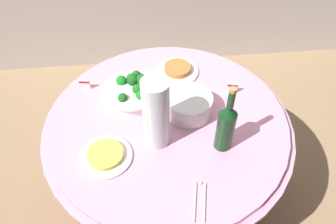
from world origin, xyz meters
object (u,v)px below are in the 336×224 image
food_plate_fried_egg (106,156)px  label_placard_front (85,84)px  serving_tongs (200,200)px  wine_bottle (226,126)px  food_plate_peanuts (177,70)px  label_placard_mid (232,87)px  plate_stack (189,105)px  broccoli_bowl (133,91)px  decorative_fruit_vase (156,117)px

food_plate_fried_egg → label_placard_front: (-0.11, 0.43, 0.02)m
serving_tongs → food_plate_fried_egg: 0.43m
wine_bottle → label_placard_front: wine_bottle is taller
food_plate_peanuts → label_placard_mid: bearing=-34.7°
plate_stack → wine_bottle: size_ratio=0.62×
wine_bottle → label_placard_mid: bearing=70.0°
broccoli_bowl → label_placard_mid: (0.49, -0.01, -0.01)m
food_plate_fried_egg → label_placard_mid: (0.61, 0.33, 0.02)m
wine_bottle → plate_stack: bearing=119.9°
plate_stack → label_placard_mid: plate_stack is taller
serving_tongs → label_placard_front: label_placard_front is taller
plate_stack → food_plate_peanuts: bearing=93.9°
wine_bottle → serving_tongs: 0.31m
broccoli_bowl → plate_stack: broccoli_bowl is taller
decorative_fruit_vase → food_plate_peanuts: decorative_fruit_vase is taller
serving_tongs → plate_stack: bearing=87.3°
broccoli_bowl → serving_tongs: broccoli_bowl is taller
food_plate_fried_egg → label_placard_front: label_placard_front is taller
label_placard_front → label_placard_mid: (0.72, -0.10, 0.00)m
plate_stack → label_placard_front: plate_stack is taller
broccoli_bowl → label_placard_front: 0.25m
label_placard_front → label_placard_mid: 0.73m
food_plate_fried_egg → broccoli_bowl: bearing=70.2°
wine_bottle → food_plate_fried_egg: 0.51m
food_plate_peanuts → label_placard_mid: (0.25, -0.17, 0.02)m
decorative_fruit_vase → label_placard_mid: (0.39, 0.26, -0.12)m
decorative_fruit_vase → label_placard_front: bearing=133.0°
label_placard_mid → serving_tongs: bearing=-114.1°
food_plate_fried_egg → label_placard_front: size_ratio=4.00×
serving_tongs → food_plate_peanuts: size_ratio=0.76×
label_placard_front → plate_stack: bearing=-23.2°
food_plate_peanuts → serving_tongs: bearing=-90.1°
broccoli_bowl → food_plate_peanuts: size_ratio=1.27×
broccoli_bowl → label_placard_front: (-0.24, 0.09, -0.01)m
food_plate_peanuts → label_placard_front: 0.48m
broccoli_bowl → food_plate_fried_egg: 0.36m
plate_stack → wine_bottle: 0.25m
plate_stack → decorative_fruit_vase: size_ratio=0.62×
broccoli_bowl → food_plate_peanuts: bearing=34.8°
plate_stack → serving_tongs: plate_stack is taller
food_plate_peanuts → decorative_fruit_vase: bearing=-107.9°
food_plate_fried_egg → label_placard_front: bearing=104.9°
wine_bottle → broccoli_bowl: bearing=138.7°
label_placard_front → label_placard_mid: same height
decorative_fruit_vase → food_plate_peanuts: bearing=72.1°
plate_stack → food_plate_peanuts: 0.29m
label_placard_front → label_placard_mid: size_ratio=1.00×
wine_bottle → decorative_fruit_vase: decorative_fruit_vase is taller
decorative_fruit_vase → label_placard_front: decorative_fruit_vase is taller
wine_bottle → label_placard_front: bearing=145.9°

